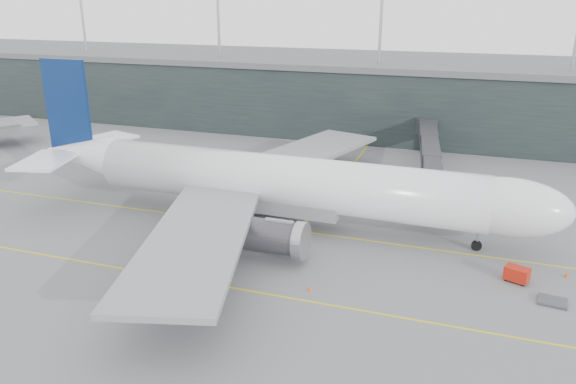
% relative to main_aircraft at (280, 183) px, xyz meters
% --- Properties ---
extents(ground, '(320.00, 320.00, 0.00)m').
position_rel_main_aircraft_xyz_m(ground, '(-2.06, 2.24, -5.57)').
color(ground, '#5E5D63').
rests_on(ground, ground).
extents(taxiline_a, '(160.00, 0.25, 0.02)m').
position_rel_main_aircraft_xyz_m(taxiline_a, '(-2.06, -1.76, -5.56)').
color(taxiline_a, gold).
rests_on(taxiline_a, ground).
extents(taxiline_b, '(160.00, 0.25, 0.02)m').
position_rel_main_aircraft_xyz_m(taxiline_b, '(-2.06, -17.76, -5.56)').
color(taxiline_b, gold).
rests_on(taxiline_b, ground).
extents(taxiline_lead_main, '(0.25, 60.00, 0.02)m').
position_rel_main_aircraft_xyz_m(taxiline_lead_main, '(2.94, 22.24, -5.56)').
color(taxiline_lead_main, gold).
rests_on(taxiline_lead_main, ground).
extents(terminal, '(240.00, 36.00, 29.00)m').
position_rel_main_aircraft_xyz_m(terminal, '(-2.07, 60.24, 2.05)').
color(terminal, black).
rests_on(terminal, ground).
extents(main_aircraft, '(70.56, 66.51, 19.84)m').
position_rel_main_aircraft_xyz_m(main_aircraft, '(0.00, 0.00, 0.00)').
color(main_aircraft, white).
rests_on(main_aircraft, ground).
extents(jet_bridge, '(8.54, 44.30, 6.41)m').
position_rel_main_aircraft_xyz_m(jet_bridge, '(17.00, 25.24, -0.77)').
color(jet_bridge, '#27272C').
rests_on(jet_bridge, ground).
extents(gse_cart, '(2.73, 2.22, 1.60)m').
position_rel_main_aircraft_xyz_m(gse_cart, '(28.46, -6.92, -4.67)').
color(gse_cart, '#AC1B0C').
rests_on(gse_cart, ground).
extents(baggage_dolly, '(2.88, 2.42, 0.26)m').
position_rel_main_aircraft_xyz_m(baggage_dolly, '(31.62, -10.33, -5.41)').
color(baggage_dolly, '#3A3A40').
rests_on(baggage_dolly, ground).
extents(uld_a, '(2.05, 1.77, 1.63)m').
position_rel_main_aircraft_xyz_m(uld_a, '(-7.51, 11.82, -4.71)').
color(uld_a, '#3A3A3F').
rests_on(uld_a, ground).
extents(uld_b, '(2.40, 2.19, 1.78)m').
position_rel_main_aircraft_xyz_m(uld_b, '(-4.46, 14.49, -4.63)').
color(uld_b, '#3A3A3F').
rests_on(uld_b, ground).
extents(uld_c, '(2.32, 2.09, 1.74)m').
position_rel_main_aircraft_xyz_m(uld_c, '(-1.41, 12.39, -4.65)').
color(uld_c, '#3A3A3F').
rests_on(uld_c, ground).
extents(cone_nose, '(0.42, 0.42, 0.67)m').
position_rel_main_aircraft_xyz_m(cone_nose, '(33.53, -4.18, -5.23)').
color(cone_nose, '#CA520B').
rests_on(cone_nose, ground).
extents(cone_wing_stbd, '(0.39, 0.39, 0.62)m').
position_rel_main_aircraft_xyz_m(cone_wing_stbd, '(8.83, -15.74, -5.26)').
color(cone_wing_stbd, '#EE560D').
rests_on(cone_wing_stbd, ground).
extents(cone_wing_port, '(0.50, 0.50, 0.79)m').
position_rel_main_aircraft_xyz_m(cone_wing_port, '(6.24, 13.50, -5.17)').
color(cone_wing_port, orange).
rests_on(cone_wing_port, ground).
extents(cone_tail, '(0.39, 0.39, 0.61)m').
position_rel_main_aircraft_xyz_m(cone_tail, '(-9.83, -8.22, -5.26)').
color(cone_tail, red).
rests_on(cone_tail, ground).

